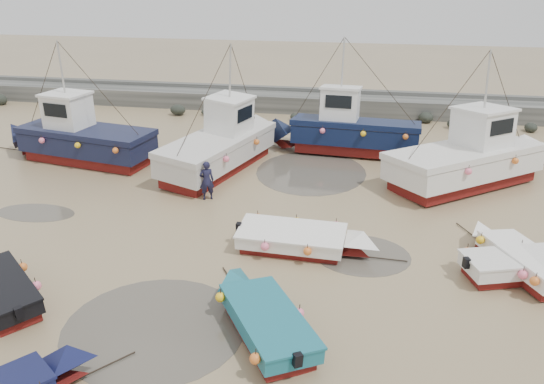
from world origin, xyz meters
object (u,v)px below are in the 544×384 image
Objects in this scene: cabin_boat_0 at (77,137)px; cabin_boat_3 at (475,157)px; dinghy_5 at (302,237)px; dinghy_4 at (0,284)px; dinghy_2 at (262,315)px; cabin_boat_1 at (224,143)px; cabin_boat_2 at (344,129)px; person at (208,199)px; dinghy_6 at (518,255)px; dinghy_3 at (532,263)px.

cabin_boat_0 and cabin_boat_3 have the same top height.
dinghy_4 is at bearing -59.39° from dinghy_5.
cabin_boat_3 reaches higher than dinghy_2.
cabin_boat_1 is 6.87m from cabin_boat_2.
cabin_boat_1 reaches higher than dinghy_5.
person is (4.08, 8.64, -0.55)m from dinghy_4.
dinghy_2 is 16.43m from cabin_boat_2.
cabin_boat_1 is (-12.58, 8.03, 0.77)m from dinghy_6.
dinghy_5 is 1.13× the size of dinghy_6.
dinghy_2 and dinghy_3 have the same top height.
cabin_boat_2 is at bearing 46.94° from cabin_boat_1.
cabin_boat_3 is (12.31, -0.07, 0.00)m from cabin_boat_1.
cabin_boat_3 is (-0.27, 7.95, 0.77)m from dinghy_6.
cabin_boat_0 is (-20.84, 7.99, 0.79)m from dinghy_3.
dinghy_2 is at bearing 179.41° from cabin_boat_2.
cabin_boat_3 is (6.36, -3.51, -0.02)m from cabin_boat_2.
cabin_boat_2 reaches higher than dinghy_6.
dinghy_5 is at bearing 179.91° from cabin_boat_2.
cabin_boat_0 is 1.12× the size of cabin_boat_3.
dinghy_2 and dinghy_6 have the same top height.
cabin_boat_2 reaches higher than person.
dinghy_4 is 0.53× the size of cabin_boat_3.
dinghy_4 is 0.89× the size of dinghy_6.
cabin_boat_0 is 20.23m from cabin_boat_3.
person is at bearing -68.29° from cabin_boat_1.
dinghy_3 is 13.80m from cabin_boat_2.
cabin_boat_1 is at bearing -111.16° from person.
dinghy_5 is at bearing -40.74° from cabin_boat_1.
person is (-4.27, 8.73, -0.55)m from dinghy_2.
cabin_boat_0 and cabin_boat_2 have the same top height.
cabin_boat_3 reaches higher than dinghy_5.
cabin_boat_1 is (-5.12, 8.08, 0.78)m from dinghy_5.
cabin_boat_2 reaches higher than dinghy_3.
person is (-12.57, 4.26, -0.54)m from dinghy_3.
cabin_boat_0 is 14.40m from cabin_boat_2.
cabin_boat_3 reaches higher than dinghy_6.
cabin_boat_2 is 1.08× the size of cabin_boat_3.
cabin_boat_3 is at bearing -11.26° from dinghy_4.
cabin_boat_2 is at bearing 52.23° from dinghy_2.
dinghy_5 is 10.79m from cabin_boat_3.
cabin_boat_3 is (7.68, 12.85, 0.77)m from dinghy_2.
cabin_boat_0 reaches higher than dinghy_2.
dinghy_5 is 0.59× the size of cabin_boat_1.
cabin_boat_1 reaches higher than dinghy_4.
cabin_boat_2 is 5.61× the size of person.
dinghy_4 is at bearing -150.91° from cabin_boat_0.
cabin_boat_3 is at bearing 173.05° from person.
dinghy_5 is 7.46m from dinghy_6.
dinghy_2 is 0.51× the size of cabin_boat_1.
cabin_boat_1 reaches higher than dinghy_2.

